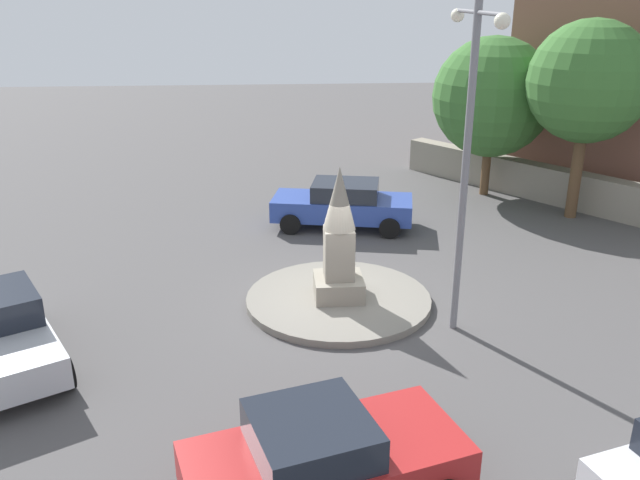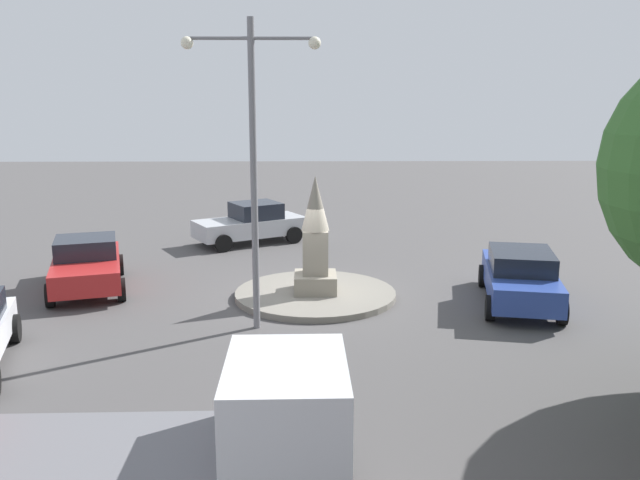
{
  "view_description": "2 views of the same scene",
  "coord_description": "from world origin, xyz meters",
  "px_view_note": "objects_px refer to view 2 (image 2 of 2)",
  "views": [
    {
      "loc": [
        -14.32,
        1.54,
        7.07
      ],
      "look_at": [
        0.17,
        0.43,
        1.57
      ],
      "focal_mm": 37.06,
      "sensor_mm": 36.0,
      "label": 1
    },
    {
      "loc": [
        -0.18,
        -17.38,
        5.4
      ],
      "look_at": [
        0.11,
        -0.96,
        1.83
      ],
      "focal_mm": 36.68,
      "sensor_mm": 36.0,
      "label": 2
    }
  ],
  "objects_px": {
    "car_blue_approaching": "(520,276)",
    "car_silver_far_side": "(251,223)",
    "streetlamp": "(253,146)",
    "truck_white_waiting": "(191,445)",
    "monument": "(315,242)",
    "car_red_parked_right": "(87,264)"
  },
  "relations": [
    {
      "from": "monument",
      "to": "streetlamp",
      "type": "height_order",
      "value": "streetlamp"
    },
    {
      "from": "car_silver_far_side",
      "to": "car_red_parked_right",
      "type": "height_order",
      "value": "car_silver_far_side"
    },
    {
      "from": "car_silver_far_side",
      "to": "car_red_parked_right",
      "type": "distance_m",
      "value": 7.38
    },
    {
      "from": "car_blue_approaching",
      "to": "car_silver_far_side",
      "type": "height_order",
      "value": "car_silver_far_side"
    },
    {
      "from": "car_silver_far_side",
      "to": "truck_white_waiting",
      "type": "bearing_deg",
      "value": -87.83
    },
    {
      "from": "streetlamp",
      "to": "car_blue_approaching",
      "type": "xyz_separation_m",
      "value": [
        6.88,
        1.74,
        -3.57
      ]
    },
    {
      "from": "car_blue_approaching",
      "to": "car_red_parked_right",
      "type": "height_order",
      "value": "car_red_parked_right"
    },
    {
      "from": "monument",
      "to": "car_silver_far_side",
      "type": "distance_m",
      "value": 7.4
    },
    {
      "from": "streetlamp",
      "to": "car_silver_far_side",
      "type": "bearing_deg",
      "value": 95.59
    },
    {
      "from": "car_red_parked_right",
      "to": "car_silver_far_side",
      "type": "bearing_deg",
      "value": 55.25
    },
    {
      "from": "monument",
      "to": "car_red_parked_right",
      "type": "relative_size",
      "value": 0.73
    },
    {
      "from": "streetlamp",
      "to": "car_red_parked_right",
      "type": "distance_m",
      "value": 7.1
    },
    {
      "from": "car_blue_approaching",
      "to": "truck_white_waiting",
      "type": "distance_m",
      "value": 11.42
    },
    {
      "from": "car_blue_approaching",
      "to": "car_silver_far_side",
      "type": "relative_size",
      "value": 1.05
    },
    {
      "from": "car_blue_approaching",
      "to": "car_red_parked_right",
      "type": "bearing_deg",
      "value": 172.37
    },
    {
      "from": "monument",
      "to": "car_red_parked_right",
      "type": "height_order",
      "value": "monument"
    },
    {
      "from": "monument",
      "to": "car_red_parked_right",
      "type": "bearing_deg",
      "value": 172.12
    },
    {
      "from": "car_silver_far_side",
      "to": "streetlamp",
      "type": "bearing_deg",
      "value": -84.41
    },
    {
      "from": "streetlamp",
      "to": "car_blue_approaching",
      "type": "bearing_deg",
      "value": 14.17
    },
    {
      "from": "monument",
      "to": "car_blue_approaching",
      "type": "relative_size",
      "value": 0.7
    },
    {
      "from": "streetlamp",
      "to": "truck_white_waiting",
      "type": "relative_size",
      "value": 1.3
    },
    {
      "from": "car_red_parked_right",
      "to": "streetlamp",
      "type": "bearing_deg",
      "value": -33.11
    }
  ]
}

